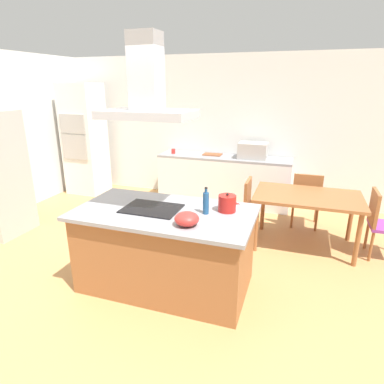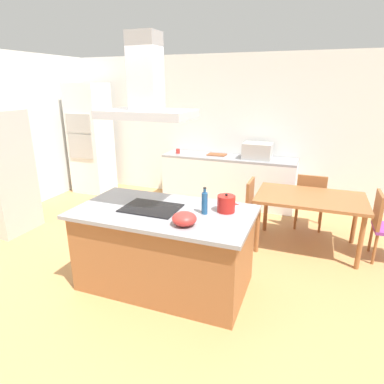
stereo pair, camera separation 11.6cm
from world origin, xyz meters
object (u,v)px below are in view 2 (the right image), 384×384
at_px(countertop_microwave, 257,151).
at_px(dining_table, 310,202).
at_px(coffee_mug_red, 178,151).
at_px(cutting_board, 217,155).
at_px(tea_kettle, 226,204).
at_px(cooktop, 151,208).
at_px(olive_oil_bottle, 205,203).
at_px(chair_at_left_end, 242,205).
at_px(wall_oven_stack, 91,139).
at_px(chair_facing_back_wall, 310,198).
at_px(range_hood, 146,92).
at_px(mixing_bowl, 184,219).

bearing_deg(countertop_microwave, dining_table, -55.06).
distance_m(coffee_mug_red, cutting_board, 0.76).
distance_m(tea_kettle, countertop_microwave, 2.69).
bearing_deg(cooktop, olive_oil_bottle, 6.02).
xyz_separation_m(tea_kettle, countertop_microwave, (-0.15, 2.68, 0.05)).
bearing_deg(chair_at_left_end, cooktop, -114.56).
bearing_deg(chair_at_left_end, olive_oil_bottle, -93.98).
distance_m(coffee_mug_red, chair_at_left_end, 2.09).
relative_size(cutting_board, chair_at_left_end, 0.38).
bearing_deg(coffee_mug_red, wall_oven_stack, -174.95).
xyz_separation_m(wall_oven_stack, dining_table, (4.35, -1.15, -0.43)).
bearing_deg(chair_facing_back_wall, dining_table, -90.00).
relative_size(cooktop, chair_at_left_end, 0.67).
relative_size(olive_oil_bottle, cutting_board, 0.83).
bearing_deg(range_hood, countertop_microwave, 77.65).
relative_size(coffee_mug_red, chair_facing_back_wall, 0.10).
xyz_separation_m(mixing_bowl, wall_oven_stack, (-3.25, 2.92, 0.14)).
height_order(mixing_bowl, dining_table, mixing_bowl).
relative_size(cooktop, cutting_board, 1.76).
xyz_separation_m(cooktop, olive_oil_bottle, (0.58, 0.06, 0.11)).
bearing_deg(countertop_microwave, mixing_bowl, -92.44).
distance_m(olive_oil_bottle, countertop_microwave, 2.82).
bearing_deg(mixing_bowl, chair_facing_back_wall, 65.66).
xyz_separation_m(cutting_board, chair_at_left_end, (0.81, -1.44, -0.40)).
xyz_separation_m(olive_oil_bottle, wall_oven_stack, (-3.34, 2.58, 0.08)).
bearing_deg(chair_facing_back_wall, mixing_bowl, -114.34).
xyz_separation_m(dining_table, chair_facing_back_wall, (0.00, 0.67, -0.16)).
relative_size(tea_kettle, cutting_board, 0.70).
height_order(dining_table, range_hood, range_hood).
xyz_separation_m(cooktop, dining_table, (1.60, 1.49, -0.24)).
bearing_deg(cooktop, coffee_mug_red, 107.32).
distance_m(mixing_bowl, chair_facing_back_wall, 2.71).
xyz_separation_m(cooktop, range_hood, (0.00, 0.00, 1.20)).
relative_size(countertop_microwave, cutting_board, 1.47).
bearing_deg(coffee_mug_red, cutting_board, 9.00).
relative_size(tea_kettle, range_hood, 0.27).
bearing_deg(mixing_bowl, dining_table, 58.11).
bearing_deg(chair_at_left_end, countertop_microwave, 92.17).
distance_m(cooktop, chair_facing_back_wall, 2.72).
height_order(coffee_mug_red, range_hood, range_hood).
height_order(coffee_mug_red, chair_facing_back_wall, coffee_mug_red).
height_order(cutting_board, wall_oven_stack, wall_oven_stack).
bearing_deg(coffee_mug_red, dining_table, -28.02).
bearing_deg(tea_kettle, coffee_mug_red, 122.30).
distance_m(mixing_bowl, countertop_microwave, 3.16).
height_order(cooktop, wall_oven_stack, wall_oven_stack).
bearing_deg(wall_oven_stack, chair_at_left_end, -18.53).
height_order(mixing_bowl, countertop_microwave, countertop_microwave).
height_order(dining_table, chair_at_left_end, chair_at_left_end).
distance_m(cooktop, cutting_board, 2.93).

